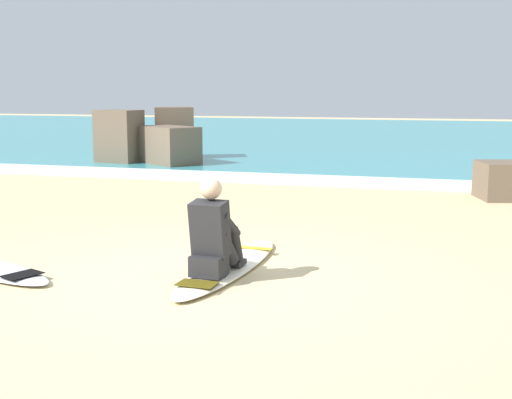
{
  "coord_description": "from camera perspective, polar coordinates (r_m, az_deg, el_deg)",
  "views": [
    {
      "loc": [
        2.37,
        -6.08,
        1.85
      ],
      "look_at": [
        0.06,
        1.65,
        0.55
      ],
      "focal_mm": 47.9,
      "sensor_mm": 36.0,
      "label": 1
    }
  ],
  "objects": [
    {
      "name": "rock_outcrop_distant",
      "position": [
        17.47,
        -8.83,
        4.74
      ],
      "size": [
        3.67,
        3.29,
        1.41
      ],
      "color": "brown",
      "rests_on": "ground"
    },
    {
      "name": "breaking_foam",
      "position": [
        13.69,
        6.48,
        1.56
      ],
      "size": [
        80.0,
        0.9,
        0.11
      ],
      "primitive_type": "cube",
      "color": "white",
      "rests_on": "ground"
    },
    {
      "name": "sea",
      "position": [
        27.23,
        11.6,
        5.17
      ],
      "size": [
        80.0,
        28.0,
        0.1
      ],
      "primitive_type": "cube",
      "color": "teal",
      "rests_on": "ground"
    },
    {
      "name": "ground_plane",
      "position": [
        6.78,
        -4.53,
        -6.7
      ],
      "size": [
        80.0,
        80.0,
        0.0
      ],
      "primitive_type": "plane",
      "color": "#CCB584"
    },
    {
      "name": "surfer_seated",
      "position": [
        6.67,
        -3.56,
        -3.11
      ],
      "size": [
        0.4,
        0.72,
        0.95
      ],
      "color": "#232326",
      "rests_on": "surfboard_main"
    },
    {
      "name": "surfboard_main",
      "position": [
        7.14,
        -2.27,
        -5.58
      ],
      "size": [
        0.62,
        2.59,
        0.08
      ],
      "color": "#EFE5C6",
      "rests_on": "ground"
    },
    {
      "name": "shoreline_rock",
      "position": [
        12.4,
        19.93,
        1.5
      ],
      "size": [
        1.0,
        1.07,
        0.64
      ],
      "primitive_type": "cube",
      "rotation": [
        0.0,
        0.0,
        0.27
      ],
      "color": "brown",
      "rests_on": "ground"
    }
  ]
}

